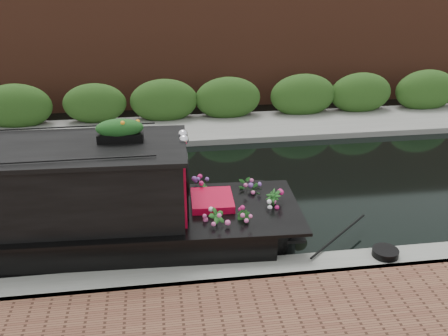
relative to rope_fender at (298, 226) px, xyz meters
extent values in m
plane|color=black|center=(-2.41, 1.92, -0.16)|extent=(80.00, 80.00, 0.00)
cube|color=gray|center=(-2.41, -1.38, -0.16)|extent=(40.00, 0.60, 0.50)
cube|color=gray|center=(-2.41, 6.12, -0.16)|extent=(40.00, 2.40, 0.34)
cube|color=#284D19|center=(-2.41, 7.02, -0.16)|extent=(40.00, 1.10, 2.80)
cube|color=brown|center=(-2.41, 9.12, -0.16)|extent=(40.00, 1.00, 8.00)
cube|color=#BC072A|center=(-2.19, 0.00, 1.21)|extent=(0.13, 1.68, 1.30)
cube|color=black|center=(-3.47, -0.86, 1.29)|extent=(0.87, 0.07, 0.53)
cube|color=#BC072A|center=(-1.69, 0.00, 0.52)|extent=(0.81, 0.90, 0.48)
sphere|color=white|center=(-2.18, -0.13, 1.97)|extent=(0.17, 0.17, 0.17)
sphere|color=white|center=(-2.18, 0.13, 1.97)|extent=(0.17, 0.17, 0.17)
cube|color=black|center=(-3.26, 0.00, 2.01)|extent=(0.78, 0.27, 0.15)
ellipsoid|color=orange|center=(-3.26, 0.00, 2.20)|extent=(0.85, 0.26, 0.23)
imported|color=#1D511C|center=(-1.70, -0.74, 0.59)|extent=(0.40, 0.37, 0.62)
imported|color=#1D511C|center=(-1.21, -0.71, 0.53)|extent=(0.36, 0.36, 0.51)
imported|color=#1D511C|center=(-0.87, 0.44, 0.54)|extent=(0.54, 0.49, 0.54)
imported|color=#1D511C|center=(-0.58, -0.20, 0.59)|extent=(0.44, 0.44, 0.63)
imported|color=#1D511C|center=(-1.76, 0.64, 0.53)|extent=(0.21, 0.29, 0.52)
cylinder|color=olive|center=(0.00, 0.00, 0.00)|extent=(0.31, 0.34, 0.31)
cylinder|color=black|center=(1.16, -1.34, 0.15)|extent=(0.45, 0.45, 0.12)
camera|label=1|loc=(-2.63, -8.16, 5.00)|focal=40.00mm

